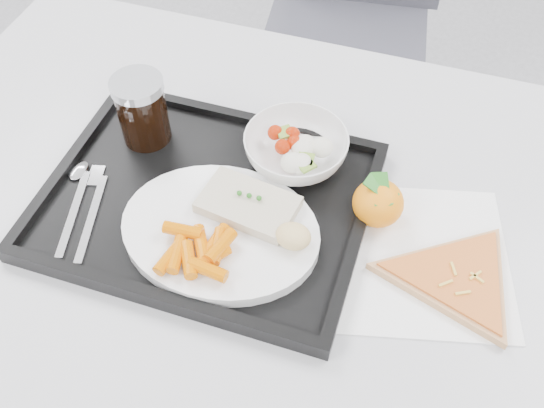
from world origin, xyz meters
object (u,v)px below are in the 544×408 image
at_px(pizza_slice, 456,278).
at_px(tray, 207,202).
at_px(cola_glass, 142,109).
at_px(tangerine, 378,203).
at_px(table, 269,237).
at_px(dinner_plate, 220,231).
at_px(salad_bowl, 296,149).

bearing_deg(pizza_slice, tray, 177.03).
xyz_separation_m(cola_glass, tangerine, (0.37, -0.04, -0.04)).
relative_size(table, dinner_plate, 4.44).
xyz_separation_m(tangerine, pizza_slice, (0.12, -0.07, -0.02)).
bearing_deg(tray, pizza_slice, -2.97).
xyz_separation_m(tray, dinner_plate, (0.04, -0.05, 0.02)).
bearing_deg(pizza_slice, salad_bowl, 153.08).
bearing_deg(table, cola_glass, 162.64).
bearing_deg(salad_bowl, dinner_plate, -108.94).
relative_size(dinner_plate, tangerine, 3.57).
xyz_separation_m(table, dinner_plate, (-0.04, -0.07, 0.09)).
distance_m(tray, cola_glass, 0.17).
bearing_deg(table, tray, -167.20).
distance_m(salad_bowl, tangerine, 0.15).
bearing_deg(dinner_plate, salad_bowl, 71.06).
bearing_deg(cola_glass, table, -17.36).
height_order(salad_bowl, tangerine, tangerine).
bearing_deg(cola_glass, salad_bowl, 5.82).
height_order(table, cola_glass, cola_glass).
bearing_deg(cola_glass, tray, -33.50).
relative_size(dinner_plate, salad_bowl, 1.78).
bearing_deg(cola_glass, tangerine, -5.61).
distance_m(table, dinner_plate, 0.12).
relative_size(salad_bowl, cola_glass, 1.41).
xyz_separation_m(table, cola_glass, (-0.22, 0.07, 0.14)).
bearing_deg(tangerine, table, -167.54).
relative_size(cola_glass, pizza_slice, 0.41).
xyz_separation_m(salad_bowl, cola_glass, (-0.23, -0.02, 0.03)).
bearing_deg(tray, table, 12.80).
height_order(dinner_plate, cola_glass, cola_glass).
relative_size(tangerine, pizza_slice, 0.29).
height_order(table, salad_bowl, salad_bowl).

